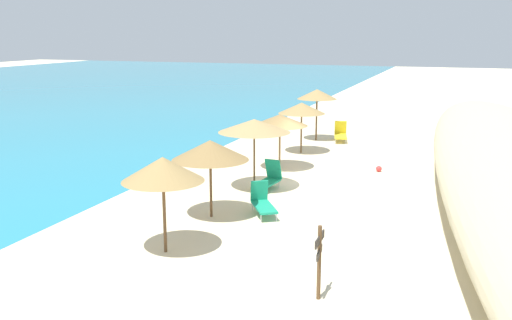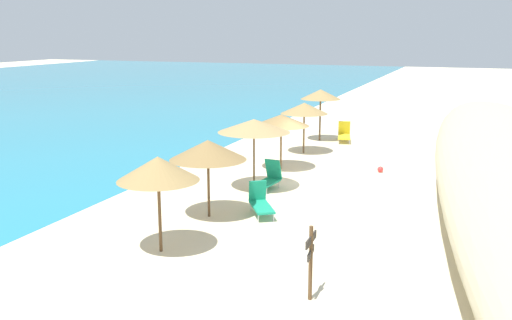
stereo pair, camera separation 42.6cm
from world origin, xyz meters
name	(u,v)px [view 2 (the right image)]	position (x,y,z in m)	size (l,w,h in m)	color
ground_plane	(309,179)	(0.00, 0.00, 0.00)	(160.00, 160.00, 0.00)	beige
beach_umbrella_0	(158,169)	(-9.03, 1.62, 2.31)	(2.20, 2.20, 2.64)	brown
beach_umbrella_1	(208,150)	(-5.79, 1.72, 2.19)	(2.46, 2.46, 2.52)	brown
beach_umbrella_2	(254,126)	(-2.19, 1.56, 2.44)	(2.70, 2.70, 2.69)	brown
beach_umbrella_3	(281,120)	(1.32, 1.67, 2.14)	(2.40, 2.40, 2.40)	brown
beach_umbrella_4	(304,108)	(4.99, 1.72, 2.21)	(2.29, 2.29, 2.48)	brown
beach_umbrella_5	(321,94)	(8.54, 1.85, 2.52)	(2.15, 2.15, 2.80)	brown
lounge_chair_0	(261,202)	(-4.98, 0.25, 0.40)	(1.58, 1.30, 1.02)	#199972
lounge_chair_1	(344,134)	(8.74, 0.54, 0.41)	(1.75, 1.00, 1.05)	yellow
lounge_chair_2	(269,178)	(-1.90, 1.05, 0.42)	(1.41, 0.77, 1.09)	#199972
wooden_signpost	(311,256)	(-10.39, -2.97, 1.03)	(0.84, 0.11, 1.72)	brown
beach_ball	(380,169)	(2.27, -2.47, 0.13)	(0.25, 0.25, 0.25)	red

